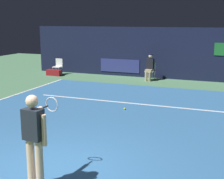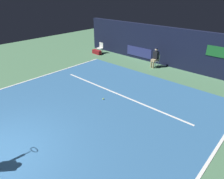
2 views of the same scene
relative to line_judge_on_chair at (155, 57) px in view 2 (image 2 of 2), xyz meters
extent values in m
plane|color=#4C7A56|center=(0.81, -6.51, -0.69)|extent=(30.43, 30.43, 0.00)
cube|color=#336699|center=(0.81, -6.51, -0.68)|extent=(10.12, 10.08, 0.01)
cube|color=white|center=(5.82, -6.51, -0.67)|extent=(0.10, 10.08, 0.01)
cube|color=white|center=(-4.21, -6.51, -0.67)|extent=(0.10, 10.08, 0.01)
cube|color=white|center=(0.81, -4.75, -0.67)|extent=(7.90, 0.10, 0.01)
cube|color=#141933|center=(0.81, 0.90, 0.61)|extent=(15.24, 0.30, 2.60)
cube|color=navy|center=(-1.86, 0.74, -0.14)|extent=(2.20, 0.04, 0.70)
cube|color=#1E6B2D|center=(3.85, 0.74, 0.91)|extent=(1.80, 0.04, 0.60)
cube|color=white|center=(0.00, 0.01, -0.23)|extent=(0.48, 0.45, 0.04)
cube|color=white|center=(0.02, 0.21, 0.00)|extent=(0.42, 0.08, 0.42)
cylinder|color=#B2B2B7|center=(-0.20, -0.13, -0.46)|extent=(0.03, 0.03, 0.46)
cylinder|color=#B2B2B7|center=(0.17, -0.18, -0.46)|extent=(0.03, 0.03, 0.46)
cylinder|color=#B2B2B7|center=(-0.16, 0.20, -0.46)|extent=(0.03, 0.03, 0.46)
cylinder|color=#B2B2B7|center=(0.21, 0.16, -0.46)|extent=(0.03, 0.03, 0.46)
cube|color=tan|center=(-0.01, -0.06, -0.19)|extent=(0.36, 0.43, 0.14)
cylinder|color=tan|center=(-0.12, -0.23, -0.46)|extent=(0.11, 0.11, 0.46)
cylinder|color=tan|center=(0.06, -0.25, -0.46)|extent=(0.11, 0.11, 0.46)
cube|color=black|center=(0.01, 0.05, 0.14)|extent=(0.36, 0.26, 0.52)
sphere|color=beige|center=(0.01, 0.05, 0.52)|extent=(0.20, 0.20, 0.20)
cylinder|color=#141933|center=(0.01, 0.05, 0.61)|extent=(0.19, 0.19, 0.04)
cube|color=white|center=(-5.15, -0.21, -0.25)|extent=(0.44, 0.40, 0.04)
cube|color=white|center=(-5.15, -0.01, -0.02)|extent=(0.42, 0.03, 0.42)
cylinder|color=#B2B2B7|center=(-5.34, -0.38, -0.47)|extent=(0.03, 0.03, 0.44)
cylinder|color=#B2B2B7|center=(-4.97, -0.38, -0.47)|extent=(0.03, 0.03, 0.44)
cylinder|color=#B2B2B7|center=(-5.34, -0.04, -0.47)|extent=(0.03, 0.03, 0.44)
cylinder|color=#B2B2B7|center=(-4.97, -0.04, -0.47)|extent=(0.03, 0.03, 0.44)
sphere|color=#CCE033|center=(0.64, -5.66, -0.64)|extent=(0.07, 0.07, 0.07)
cube|color=maroon|center=(-5.21, -0.49, -0.53)|extent=(0.85, 0.36, 0.32)
camera|label=1|loc=(4.13, -15.77, 2.32)|focal=52.80mm
camera|label=2|loc=(6.70, -11.66, 4.11)|focal=32.28mm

